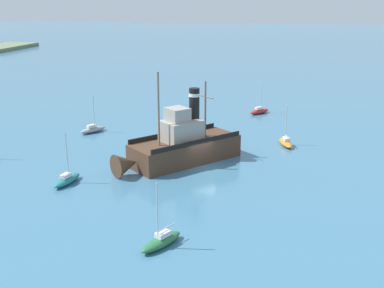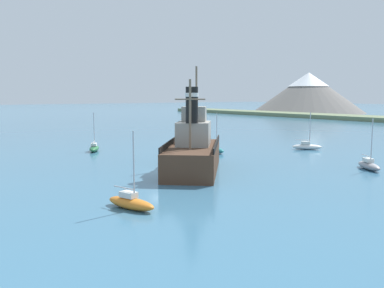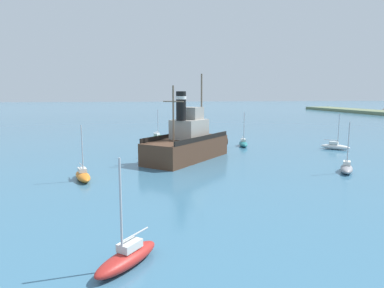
{
  "view_description": "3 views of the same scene",
  "coord_description": "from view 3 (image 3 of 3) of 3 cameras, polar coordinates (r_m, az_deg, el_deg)",
  "views": [
    {
      "loc": [
        -46.52,
        -7.73,
        16.77
      ],
      "look_at": [
        2.34,
        1.7,
        1.67
      ],
      "focal_mm": 45.0,
      "sensor_mm": 36.0,
      "label": 1
    },
    {
      "loc": [
        31.44,
        -19.71,
        7.05
      ],
      "look_at": [
        2.48,
        1.27,
        2.76
      ],
      "focal_mm": 38.0,
      "sensor_mm": 36.0,
      "label": 2
    },
    {
      "loc": [
        39.69,
        -3.92,
        7.52
      ],
      "look_at": [
        0.62,
        2.95,
        1.69
      ],
      "focal_mm": 32.0,
      "sensor_mm": 36.0,
      "label": 3
    }
  ],
  "objects": [
    {
      "name": "sailboat_green",
      "position": [
        57.39,
        -5.82,
        1.21
      ],
      "size": [
        3.85,
        2.81,
        4.9
      ],
      "color": "#286B3D",
      "rests_on": "ground"
    },
    {
      "name": "sailboat_teal",
      "position": [
        50.0,
        8.55,
        0.1
      ],
      "size": [
        3.94,
        1.78,
        4.9
      ],
      "color": "#23757A",
      "rests_on": "ground"
    },
    {
      "name": "old_tugboat",
      "position": [
        39.78,
        -0.37,
        0.13
      ],
      "size": [
        13.0,
        12.1,
        9.9
      ],
      "color": "#4C3323",
      "rests_on": "ground"
    },
    {
      "name": "sailboat_grey",
      "position": [
        36.38,
        24.36,
        -3.64
      ],
      "size": [
        3.78,
        3.0,
        4.9
      ],
      "color": "gray",
      "rests_on": "ground"
    },
    {
      "name": "sailboat_orange",
      "position": [
        31.63,
        -17.74,
        -5.01
      ],
      "size": [
        3.96,
        2.15,
        4.9
      ],
      "color": "orange",
      "rests_on": "ground"
    },
    {
      "name": "sailboat_red",
      "position": [
        16.07,
        -10.74,
        -17.98
      ],
      "size": [
        3.62,
        3.28,
        4.9
      ],
      "color": "#B22823",
      "rests_on": "ground"
    },
    {
      "name": "sailboat_white",
      "position": [
        50.57,
        22.74,
        -0.36
      ],
      "size": [
        3.5,
        3.43,
        4.9
      ],
      "color": "white",
      "rests_on": "ground"
    },
    {
      "name": "ground_plane",
      "position": [
        40.59,
        -4.26,
        -2.35
      ],
      "size": [
        600.0,
        600.0,
        0.0
      ],
      "primitive_type": "plane",
      "color": "teal"
    }
  ]
}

